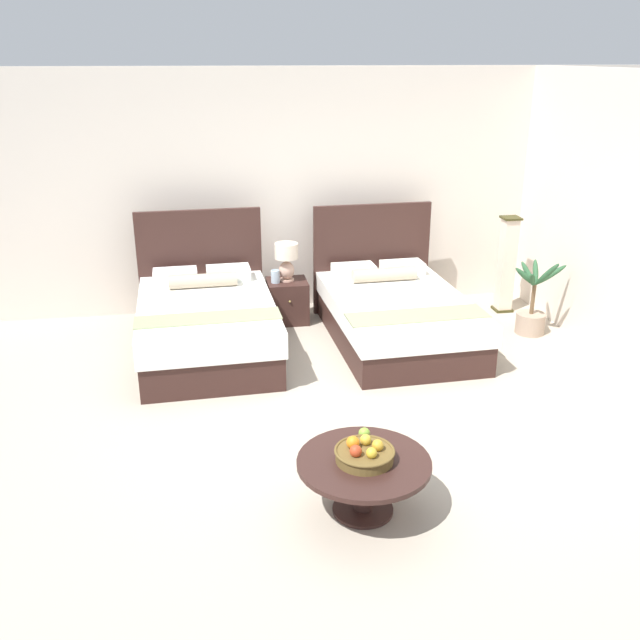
# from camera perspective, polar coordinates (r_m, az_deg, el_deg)

# --- Properties ---
(ground_plane) EXTENTS (9.70, 9.39, 0.02)m
(ground_plane) POSITION_cam_1_polar(r_m,az_deg,el_deg) (6.16, 0.76, -7.65)
(ground_plane) COLOR #AEA18F
(wall_back) EXTENTS (9.70, 0.12, 2.82)m
(wall_back) POSITION_cam_1_polar(r_m,az_deg,el_deg) (8.41, -2.83, 10.48)
(wall_back) COLOR silver
(wall_back) RESTS_ON ground
(bed_near_window) EXTENTS (1.45, 2.12, 1.32)m
(bed_near_window) POSITION_cam_1_polar(r_m,az_deg,el_deg) (7.32, -9.28, -0.20)
(bed_near_window) COLOR #361F1B
(bed_near_window) RESTS_ON ground
(bed_near_corner) EXTENTS (1.47, 2.23, 1.31)m
(bed_near_corner) POSITION_cam_1_polar(r_m,az_deg,el_deg) (7.60, 6.20, 0.56)
(bed_near_corner) COLOR #361F1B
(bed_near_corner) RESTS_ON ground
(nightstand) EXTENTS (0.46, 0.46, 0.49)m
(nightstand) POSITION_cam_1_polar(r_m,az_deg,el_deg) (8.12, -2.69, 1.57)
(nightstand) COLOR #361F1B
(nightstand) RESTS_ON ground
(table_lamp) EXTENTS (0.27, 0.27, 0.44)m
(table_lamp) POSITION_cam_1_polar(r_m,az_deg,el_deg) (7.98, -2.77, 5.09)
(table_lamp) COLOR tan
(table_lamp) RESTS_ON nightstand
(vase) EXTENTS (0.10, 0.10, 0.15)m
(vase) POSITION_cam_1_polar(r_m,az_deg,el_deg) (7.96, -3.69, 3.60)
(vase) COLOR #AABFCF
(vase) RESTS_ON nightstand
(coffee_table) EXTENTS (0.91, 0.91, 0.40)m
(coffee_table) POSITION_cam_1_polar(r_m,az_deg,el_deg) (4.79, 3.61, -12.34)
(coffee_table) COLOR #361F1B
(coffee_table) RESTS_ON ground
(fruit_bowl) EXTENTS (0.41, 0.41, 0.16)m
(fruit_bowl) POSITION_cam_1_polar(r_m,az_deg,el_deg) (4.71, 3.66, -10.86)
(fruit_bowl) COLOR brown
(fruit_bowl) RESTS_ON coffee_table
(loose_apple) EXTENTS (0.08, 0.08, 0.08)m
(loose_apple) POSITION_cam_1_polar(r_m,az_deg,el_deg) (4.97, 3.66, -9.27)
(loose_apple) COLOR #86B139
(loose_apple) RESTS_ON coffee_table
(floor_lamp_corner) EXTENTS (0.21, 0.21, 1.16)m
(floor_lamp_corner) POSITION_cam_1_polar(r_m,az_deg,el_deg) (8.65, 15.06, 4.40)
(floor_lamp_corner) COLOR #373415
(floor_lamp_corner) RESTS_ON ground
(potted_palm) EXTENTS (0.60, 0.56, 0.91)m
(potted_palm) POSITION_cam_1_polar(r_m,az_deg,el_deg) (8.10, 17.00, 0.66)
(potted_palm) COLOR tan
(potted_palm) RESTS_ON ground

